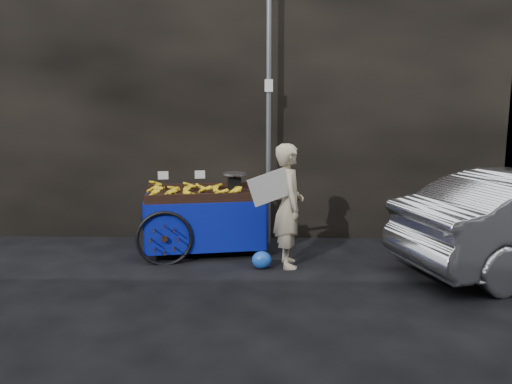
{
  "coord_description": "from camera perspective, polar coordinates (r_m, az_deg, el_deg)",
  "views": [
    {
      "loc": [
        0.27,
        -6.24,
        2.08
      ],
      "look_at": [
        0.13,
        0.5,
        0.94
      ],
      "focal_mm": 35.0,
      "sensor_mm": 36.0,
      "label": 1
    }
  ],
  "objects": [
    {
      "name": "street_pole",
      "position": [
        7.54,
        1.46,
        9.07
      ],
      "size": [
        0.12,
        0.1,
        4.0
      ],
      "color": "slate",
      "rests_on": "ground"
    },
    {
      "name": "banana_cart",
      "position": [
        7.23,
        -6.44,
        -0.95
      ],
      "size": [
        2.41,
        1.41,
        1.23
      ],
      "rotation": [
        0.0,
        0.0,
        0.19
      ],
      "color": "black",
      "rests_on": "ground"
    },
    {
      "name": "plastic_bag",
      "position": [
        6.57,
        0.67,
        -7.77
      ],
      "size": [
        0.26,
        0.21,
        0.23
      ],
      "primitive_type": "ellipsoid",
      "color": "blue",
      "rests_on": "ground"
    },
    {
      "name": "vendor",
      "position": [
        6.53,
        3.74,
        -1.56
      ],
      "size": [
        0.77,
        0.63,
        1.63
      ],
      "rotation": [
        0.0,
        0.0,
        1.68
      ],
      "color": "#BDAD8D",
      "rests_on": "ground"
    },
    {
      "name": "building_wall",
      "position": [
        8.85,
        2.05,
        12.34
      ],
      "size": [
        13.5,
        2.0,
        5.0
      ],
      "color": "black",
      "rests_on": "ground"
    },
    {
      "name": "ground",
      "position": [
        6.58,
        -1.21,
        -8.79
      ],
      "size": [
        80.0,
        80.0,
        0.0
      ],
      "primitive_type": "plane",
      "color": "black",
      "rests_on": "ground"
    }
  ]
}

